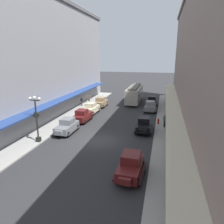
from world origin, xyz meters
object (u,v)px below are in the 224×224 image
(parked_car_0, at_px, (150,106))
(lamp_post_with_clock, at_px, (36,117))
(parked_car_2, at_px, (67,126))
(pedestrian_2, at_px, (165,121))
(parked_car_6, at_px, (101,102))
(parked_car_7, at_px, (144,124))
(parked_car_1, at_px, (152,101))
(parked_car_3, at_px, (91,108))
(streetcar, at_px, (135,93))
(fire_hydrant, at_px, (158,121))
(parked_car_5, at_px, (131,165))
(parked_car_4, at_px, (82,115))
(pedestrian_1, at_px, (82,101))
(pedestrian_0, at_px, (170,129))
(pedestrian_3, at_px, (89,98))

(parked_car_0, distance_m, lamp_post_with_clock, 20.25)
(parked_car_2, distance_m, pedestrian_2, 12.77)
(parked_car_6, bearing_deg, parked_car_7, -51.46)
(parked_car_1, distance_m, parked_car_3, 12.68)
(streetcar, bearing_deg, fire_hydrant, -68.91)
(parked_car_5, distance_m, parked_car_7, 10.54)
(parked_car_4, height_order, pedestrian_1, parked_car_4)
(parked_car_0, xyz_separation_m, fire_hydrant, (1.62, -7.29, -0.38))
(parked_car_3, relative_size, parked_car_5, 1.00)
(parked_car_3, bearing_deg, parked_car_7, -35.18)
(parked_car_6, height_order, lamp_post_with_clock, lamp_post_with_clock)
(parked_car_6, relative_size, pedestrian_0, 2.60)
(streetcar, bearing_deg, parked_car_0, -60.22)
(parked_car_3, xyz_separation_m, lamp_post_with_clock, (-1.64, -13.04, 2.04))
(parked_car_4, bearing_deg, streetcar, 69.13)
(pedestrian_1, bearing_deg, streetcar, 32.02)
(parked_car_3, distance_m, parked_car_7, 11.47)
(parked_car_7, height_order, lamp_post_with_clock, lamp_post_with_clock)
(parked_car_1, relative_size, parked_car_5, 0.99)
(streetcar, bearing_deg, pedestrian_3, -161.25)
(parked_car_1, xyz_separation_m, pedestrian_3, (-12.46, -1.26, 0.07))
(parked_car_3, relative_size, pedestrian_0, 2.63)
(parked_car_5, bearing_deg, parked_car_7, 89.82)
(pedestrian_0, xyz_separation_m, pedestrian_2, (-0.63, 3.21, 0.00))
(parked_car_5, bearing_deg, lamp_post_with_clock, 159.51)
(parked_car_2, xyz_separation_m, fire_hydrant, (11.02, 5.88, -0.38))
(streetcar, relative_size, pedestrian_2, 5.85)
(lamp_post_with_clock, distance_m, pedestrian_0, 15.25)
(streetcar, distance_m, pedestrian_2, 16.02)
(parked_car_7, bearing_deg, fire_hydrant, 60.53)
(parked_car_6, bearing_deg, pedestrian_0, -45.96)
(parked_car_2, height_order, pedestrian_1, parked_car_2)
(parked_car_7, relative_size, fire_hydrant, 5.24)
(parked_car_1, distance_m, lamp_post_with_clock, 24.25)
(parked_car_4, bearing_deg, pedestrian_3, 105.29)
(fire_hydrant, height_order, pedestrian_2, pedestrian_2)
(parked_car_0, bearing_deg, lamp_post_with_clock, -123.54)
(streetcar, bearing_deg, parked_car_4, -110.87)
(parked_car_5, relative_size, pedestrian_1, 2.58)
(parked_car_1, distance_m, parked_car_4, 15.92)
(parked_car_0, distance_m, parked_car_5, 20.89)
(streetcar, bearing_deg, parked_car_7, -78.07)
(lamp_post_with_clock, xyz_separation_m, pedestrian_0, (14.21, 5.17, -2.00))
(parked_car_1, relative_size, parked_car_3, 0.99)
(parked_car_4, distance_m, fire_hydrant, 10.92)
(lamp_post_with_clock, bearing_deg, parked_car_3, 82.81)
(parked_car_0, relative_size, parked_car_3, 0.99)
(parked_car_3, height_order, parked_car_7, same)
(parked_car_7, relative_size, pedestrian_0, 2.62)
(parked_car_5, relative_size, streetcar, 0.45)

